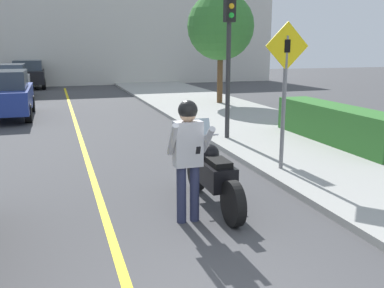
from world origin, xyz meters
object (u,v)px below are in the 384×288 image
traffic_light (229,38)px  parked_car_black (29,74)px  crossing_sign (285,82)px  parked_car_white (8,82)px  person_biker (188,148)px  parked_car_blue (4,94)px  motorcycle (212,175)px  street_tree (221,27)px

traffic_light → parked_car_black: (-5.74, 17.71, -1.87)m
crossing_sign → parked_car_white: size_ratio=0.68×
person_biker → parked_car_blue: bearing=107.8°
traffic_light → parked_car_white: size_ratio=0.89×
motorcycle → traffic_light: bearing=64.7°
parked_car_blue → parked_car_white: (-0.37, 5.81, 0.00)m
traffic_light → parked_car_blue: bearing=135.0°
street_tree → parked_car_white: bearing=150.4°
crossing_sign → parked_car_white: (-6.33, 14.90, -0.98)m
traffic_light → parked_car_black: traffic_light is taller
traffic_light → parked_car_blue: size_ratio=0.89×
traffic_light → parked_car_blue: (-6.05, 6.05, -1.87)m
street_tree → parked_car_blue: 8.88m
street_tree → parked_car_white: (-8.87, 5.04, -2.45)m
traffic_light → person_biker: bearing=-118.4°
person_biker → parked_car_black: person_biker is taller
person_biker → parked_car_black: bearing=98.0°
traffic_light → motorcycle: bearing=-115.3°
motorcycle → crossing_sign: 2.63m
parked_car_blue → parked_car_black: bearing=88.5°
crossing_sign → parked_car_blue: size_ratio=0.68×
motorcycle → person_biker: size_ratio=1.30×
traffic_light → parked_car_black: bearing=108.0°
crossing_sign → parked_car_white: bearing=113.0°
street_tree → parked_car_white: size_ratio=1.09×
parked_car_white → parked_car_black: same height
motorcycle → crossing_sign: (1.93, 1.21, 1.32)m
motorcycle → parked_car_white: (-4.40, 16.12, 0.34)m
crossing_sign → traffic_light: (0.09, 3.05, 0.89)m
crossing_sign → parked_car_black: size_ratio=0.68×
traffic_light → parked_car_black: size_ratio=0.89×
parked_car_white → parked_car_black: 5.89m
crossing_sign → traffic_light: 3.17m
person_biker → parked_car_white: (-3.84, 16.62, -0.25)m
person_biker → parked_car_white: 17.06m
motorcycle → parked_car_blue: (-4.03, 10.31, 0.34)m
crossing_sign → traffic_light: bearing=88.3°
crossing_sign → street_tree: street_tree is taller
motorcycle → parked_car_white: 16.71m
crossing_sign → person_biker: bearing=-145.4°
street_tree → parked_car_white: street_tree is taller
crossing_sign → street_tree: 10.29m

